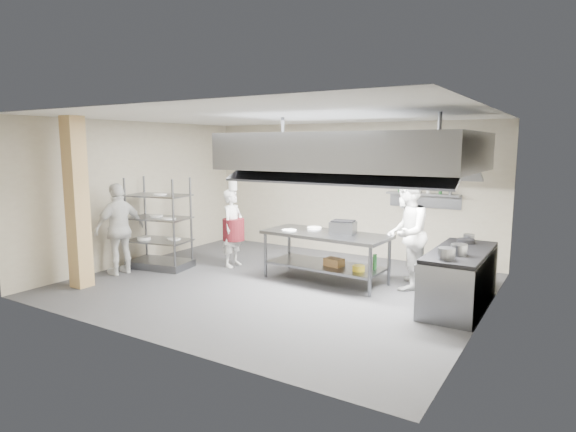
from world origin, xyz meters
The scene contains 23 objects.
floor centered at (0.00, 0.00, 0.00)m, with size 7.00×7.00×0.00m, color #303033.
ceiling centered at (0.00, 0.00, 3.00)m, with size 7.00×7.00×0.00m, color silver.
wall_back centered at (0.00, 3.00, 1.50)m, with size 7.00×7.00×0.00m, color tan.
wall_left centered at (-3.50, 0.00, 1.50)m, with size 6.00×6.00×0.00m, color tan.
wall_right centered at (3.50, 0.00, 1.50)m, with size 6.00×6.00×0.00m, color tan.
column centered at (-2.90, -1.90, 1.50)m, with size 0.30×0.30×3.00m, color tan.
exhaust_hood centered at (1.30, 0.40, 2.40)m, with size 4.00×2.50×0.60m, color gray.
hood_strip_a centered at (0.40, 0.40, 2.08)m, with size 1.60×0.12×0.04m, color white.
hood_strip_b centered at (2.20, 0.40, 2.08)m, with size 1.60×0.12×0.04m, color white.
wall_shelf centered at (1.80, 2.84, 1.50)m, with size 1.50×0.28×0.04m, color gray.
island centered at (0.65, 0.68, 0.46)m, with size 2.33×0.97×0.91m, color gray, non-canonical shape.
island_worktop centered at (0.65, 0.68, 0.88)m, with size 2.33×0.97×0.06m, color gray.
island_undershelf centered at (0.65, 0.68, 0.30)m, with size 2.14×0.87×0.04m, color slate.
pass_rack centered at (-2.71, -0.20, 0.93)m, with size 1.24×0.72×1.86m, color slate, non-canonical shape.
cooking_range centered at (3.08, 0.50, 0.42)m, with size 0.80×2.00×0.84m, color gray.
range_top centered at (3.08, 0.50, 0.87)m, with size 0.78×1.96×0.06m, color black.
chef_head centered at (-1.49, 0.67, 0.80)m, with size 0.58×0.38×1.60m, color silver.
chef_line centered at (2.04, 1.04, 0.98)m, with size 0.95×0.74×1.95m, color silver.
chef_plating centered at (-3.00, -0.95, 0.89)m, with size 1.04×0.44×1.78m, color silver.
griddle centered at (0.95, 0.79, 1.02)m, with size 0.44×0.34×0.22m, color slate.
wicker_basket centered at (0.85, 0.64, 0.39)m, with size 0.33×0.23×0.14m, color #92603A.
stockpot centered at (3.13, 0.15, 0.98)m, with size 0.23×0.23×0.16m, color gray.
plate_stack centered at (-2.71, -0.20, 0.59)m, with size 0.28×0.28×0.05m, color white.
Camera 1 is at (4.60, -7.07, 2.51)m, focal length 30.00 mm.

